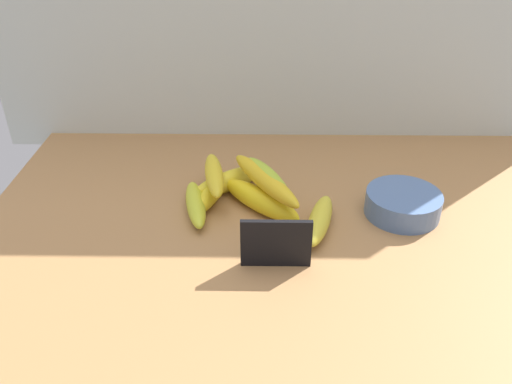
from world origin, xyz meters
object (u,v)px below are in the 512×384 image
banana_2 (196,204)px  banana_5 (265,180)px  banana_3 (320,220)px  banana_7 (214,175)px  chalkboard_sign (276,245)px  banana_1 (230,181)px  banana_4 (261,200)px  banana_6 (267,177)px  banana_0 (212,193)px  fruit_bowl (403,204)px

banana_2 → banana_5: bearing=6.1°
banana_3 → banana_7: banana_7 is taller
banana_2 → banana_7: size_ratio=0.96×
chalkboard_sign → banana_1: bearing=110.6°
banana_4 → banana_6: banana_6 is taller
banana_0 → banana_5: banana_5 is taller
banana_6 → banana_5: bearing=-105.7°
banana_2 → banana_4: 11.84cm
banana_4 → fruit_bowl: bearing=-1.8°
fruit_bowl → banana_0: fruit_bowl is taller
banana_1 → banana_5: 10.39cm
banana_6 → banana_4: bearing=-126.4°
banana_5 → banana_7: banana_5 is taller
banana_3 → banana_5: size_ratio=0.73×
banana_0 → banana_7: banana_7 is taller
banana_0 → banana_6: banana_6 is taller
banana_3 → banana_7: size_ratio=0.96×
banana_5 → fruit_bowl: bearing=-3.3°
fruit_bowl → banana_0: bearing=173.5°
banana_0 → banana_7: bearing=68.1°
banana_4 → banana_5: 4.04cm
banana_4 → banana_6: bearing=53.6°
banana_6 → banana_7: bearing=163.2°
banana_1 → banana_3: size_ratio=1.05×
banana_0 → banana_6: size_ratio=1.00×
fruit_bowl → banana_0: (-34.77, 3.99, -0.56)cm
banana_0 → banana_4: 9.73cm
banana_0 → fruit_bowl: bearing=-6.5°
banana_5 → banana_1: bearing=136.3°
chalkboard_sign → banana_4: bearing=99.0°
banana_4 → banana_5: size_ratio=0.87×
banana_5 → banana_6: banana_6 is taller
banana_4 → banana_5: bearing=37.7°
banana_5 → banana_3: bearing=-33.8°
banana_1 → banana_7: banana_7 is taller
banana_2 → banana_6: banana_6 is taller
banana_7 → banana_0: bearing=-111.9°
banana_1 → fruit_bowl: bearing=-14.2°
banana_1 → banana_4: banana_4 is taller
banana_3 → banana_7: 21.64cm
banana_5 → banana_2: bearing=-173.9°
fruit_bowl → banana_2: 37.40cm
chalkboard_sign → banana_6: bearing=94.8°
banana_0 → banana_1: size_ratio=0.96×
banana_6 → banana_7: (-9.74, 2.93, -1.25)cm
banana_1 → banana_0: bearing=-127.4°
banana_5 → banana_6: 0.80cm
banana_5 → banana_6: bearing=74.3°
banana_2 → banana_1: bearing=54.2°
chalkboard_sign → banana_0: (-11.63, 18.62, -2.24)cm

